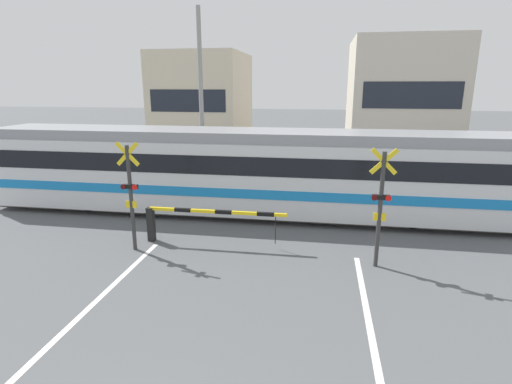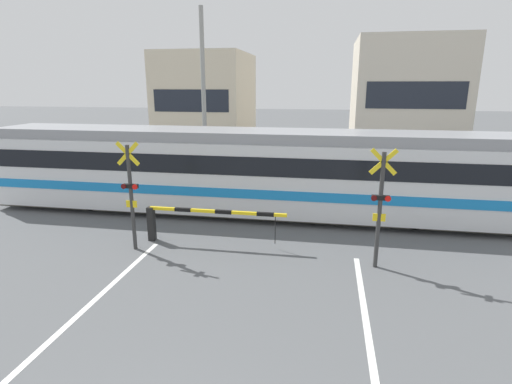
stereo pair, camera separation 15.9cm
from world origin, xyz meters
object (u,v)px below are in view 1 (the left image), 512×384
(crossing_signal_right, at_px, (381,203))
(crossing_barrier_far, at_px, (324,177))
(crossing_barrier_near, at_px, (187,218))
(pedestrian, at_px, (312,159))
(crossing_signal_left, at_px, (131,192))
(commuter_train, at_px, (244,170))

(crossing_signal_right, bearing_deg, crossing_barrier_far, 101.10)
(crossing_barrier_near, xyz_separation_m, crossing_signal_right, (5.44, -0.74, 0.94))
(crossing_signal_right, xyz_separation_m, pedestrian, (-1.98, 10.17, -0.72))
(crossing_signal_right, bearing_deg, crossing_signal_left, 180.00)
(crossing_barrier_far, bearing_deg, crossing_barrier_near, -122.93)
(crossing_signal_right, distance_m, pedestrian, 10.38)
(crossing_barrier_near, relative_size, crossing_barrier_far, 1.00)
(crossing_signal_left, height_order, pedestrian, crossing_signal_left)
(commuter_train, distance_m, crossing_barrier_near, 3.47)
(commuter_train, relative_size, crossing_barrier_near, 4.48)
(crossing_barrier_near, distance_m, crossing_signal_left, 1.82)
(commuter_train, height_order, crossing_barrier_near, commuter_train)
(crossing_barrier_far, xyz_separation_m, crossing_signal_right, (1.38, -7.01, 0.94))
(commuter_train, height_order, crossing_signal_left, crossing_signal_left)
(crossing_barrier_near, distance_m, crossing_barrier_far, 7.47)
(crossing_barrier_near, relative_size, crossing_signal_right, 1.35)
(crossing_barrier_far, relative_size, crossing_signal_right, 1.35)
(crossing_signal_left, bearing_deg, crossing_signal_right, 0.00)
(pedestrian, bearing_deg, crossing_barrier_near, -110.17)
(crossing_signal_right, relative_size, pedestrian, 1.79)
(crossing_barrier_far, height_order, crossing_signal_right, crossing_signal_right)
(crossing_signal_left, bearing_deg, crossing_barrier_far, 52.21)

